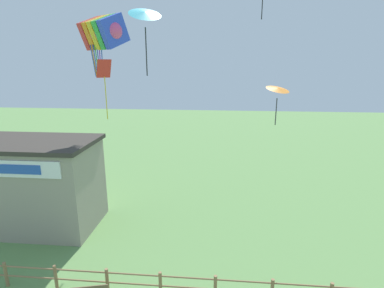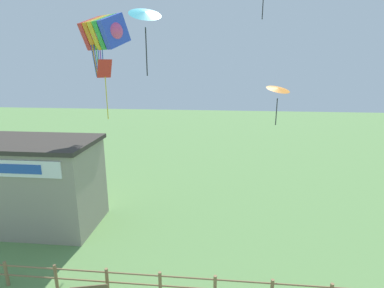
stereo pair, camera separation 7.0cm
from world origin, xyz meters
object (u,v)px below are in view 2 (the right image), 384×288
object	(u,v)px
kite_red_diamond	(105,77)
kite_orange_delta	(278,89)
seaside_building	(27,183)
kite_rainbow_parafoil	(104,32)
kite_cyan_delta	(145,14)

from	to	relation	value
kite_red_diamond	kite_orange_delta	bearing A→B (deg)	-7.41
kite_orange_delta	seaside_building	bearing A→B (deg)	178.44
kite_orange_delta	kite_red_diamond	distance (m)	9.27
seaside_building	kite_rainbow_parafoil	distance (m)	10.05
kite_orange_delta	kite_red_diamond	size ratio (longest dim) A/B	0.61
kite_rainbow_parafoil	kite_red_diamond	xyz separation A→B (m)	(0.47, -1.57, -2.47)
seaside_building	kite_rainbow_parafoil	xyz separation A→B (m)	(4.53, 2.37, 8.65)
kite_cyan_delta	kite_red_diamond	world-z (taller)	kite_cyan_delta
kite_rainbow_parafoil	kite_red_diamond	bearing A→B (deg)	-73.30
seaside_building	kite_rainbow_parafoil	bearing A→B (deg)	27.67
seaside_building	kite_red_diamond	xyz separation A→B (m)	(5.00, 0.81, 6.18)
kite_rainbow_parafoil	kite_cyan_delta	distance (m)	6.38
kite_rainbow_parafoil	seaside_building	bearing A→B (deg)	-152.33
kite_cyan_delta	kite_red_diamond	distance (m)	5.53
seaside_building	kite_orange_delta	size ratio (longest dim) A/B	4.24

